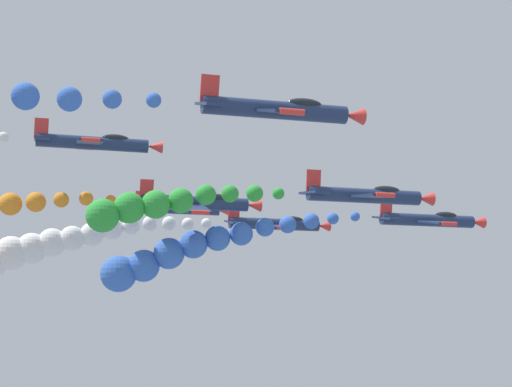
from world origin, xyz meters
The scene contains 10 objects.
airplane_lead centered at (0.00, 16.21, 106.97)m, with size 9.47×10.35×2.88m.
smoke_trail_lead centered at (-1.57, -6.28, 103.54)m, with size 4.53×22.10×7.16m.
airplane_left_inner centered at (-8.95, 4.49, 107.36)m, with size 9.46×10.35×2.90m.
smoke_trail_left_inner centered at (-9.95, -17.08, 104.71)m, with size 3.73×21.41×6.03m.
airplane_right_inner centered at (9.11, 6.18, 107.26)m, with size 9.52×10.35×2.67m.
smoke_trail_right_inner centered at (9.39, -10.06, 105.75)m, with size 2.43×14.24×3.88m.
airplane_left_outer centered at (-0.32, -5.01, 107.71)m, with size 9.24×10.35×3.39m.
airplane_right_outer centered at (-19.75, -3.16, 110.14)m, with size 9.55×10.35×2.52m.
airplane_trailing centered at (19.51, -3.96, 110.33)m, with size 9.30×10.35×3.29m.
airplane_high_slot centered at (-0.42, -13.55, 112.31)m, with size 9.50×10.35×2.78m.
Camera 1 is at (62.64, -17.18, 97.36)m, focal length 54.47 mm.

